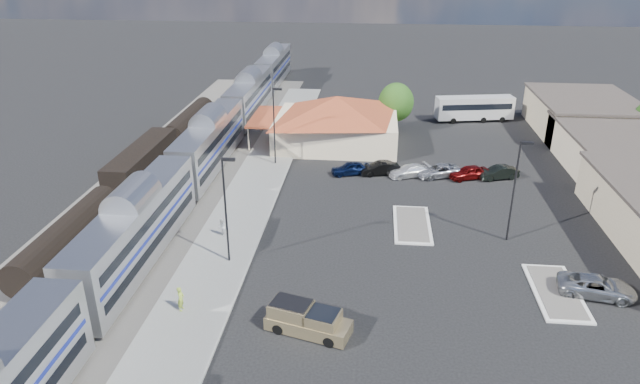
# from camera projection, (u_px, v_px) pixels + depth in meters

# --- Properties ---
(ground) EXTENTS (280.00, 280.00, 0.00)m
(ground) POSITION_uv_depth(u_px,v_px,m) (368.00, 233.00, 50.44)
(ground) COLOR black
(ground) RESTS_ON ground
(railbed) EXTENTS (16.00, 100.00, 0.12)m
(railbed) POSITION_uv_depth(u_px,v_px,m) (168.00, 188.00, 59.57)
(railbed) COLOR #4C4944
(railbed) RESTS_ON ground
(platform) EXTENTS (5.50, 92.00, 0.18)m
(platform) POSITION_uv_depth(u_px,v_px,m) (249.00, 199.00, 56.93)
(platform) COLOR gray
(platform) RESTS_ON ground
(passenger_train) EXTENTS (3.00, 104.00, 5.55)m
(passenger_train) POSITION_uv_depth(u_px,v_px,m) (210.00, 144.00, 63.70)
(passenger_train) COLOR silver
(passenger_train) RESTS_ON ground
(freight_cars) EXTENTS (2.80, 46.00, 4.00)m
(freight_cars) POSITION_uv_depth(u_px,v_px,m) (143.00, 166.00, 60.26)
(freight_cars) COLOR black
(freight_cars) RESTS_ON ground
(station_depot) EXTENTS (18.35, 12.24, 6.20)m
(station_depot) POSITION_uv_depth(u_px,v_px,m) (336.00, 120.00, 71.42)
(station_depot) COLOR beige
(station_depot) RESTS_ON ground
(buildings_east) EXTENTS (14.40, 51.40, 4.80)m
(buildings_east) POSITION_uv_depth(u_px,v_px,m) (637.00, 163.00, 60.02)
(buildings_east) COLOR #C6B28C
(buildings_east) RESTS_ON ground
(traffic_island_south) EXTENTS (3.30, 7.50, 0.21)m
(traffic_island_south) POSITION_uv_depth(u_px,v_px,m) (412.00, 224.00, 51.86)
(traffic_island_south) COLOR silver
(traffic_island_south) RESTS_ON ground
(traffic_island_north) EXTENTS (3.30, 7.50, 0.21)m
(traffic_island_north) POSITION_uv_depth(u_px,v_px,m) (556.00, 292.00, 41.86)
(traffic_island_north) COLOR silver
(traffic_island_north) RESTS_ON ground
(lamp_plat_s) EXTENTS (1.08, 0.25, 9.00)m
(lamp_plat_s) POSITION_uv_depth(u_px,v_px,m) (226.00, 202.00, 43.79)
(lamp_plat_s) COLOR black
(lamp_plat_s) RESTS_ON ground
(lamp_plat_n) EXTENTS (1.08, 0.25, 9.00)m
(lamp_plat_n) POSITION_uv_depth(u_px,v_px,m) (275.00, 120.00, 63.81)
(lamp_plat_n) COLOR black
(lamp_plat_n) RESTS_ON ground
(lamp_lot) EXTENTS (1.08, 0.25, 9.00)m
(lamp_lot) POSITION_uv_depth(u_px,v_px,m) (516.00, 183.00, 47.20)
(lamp_lot) COLOR black
(lamp_lot) RESTS_ON ground
(tree_depot) EXTENTS (4.71, 4.71, 6.63)m
(tree_depot) POSITION_uv_depth(u_px,v_px,m) (396.00, 102.00, 75.85)
(tree_depot) COLOR #382314
(tree_depot) RESTS_ON ground
(pickup_truck) EXTENTS (5.94, 3.49, 1.93)m
(pickup_truck) POSITION_uv_depth(u_px,v_px,m) (308.00, 320.00, 37.41)
(pickup_truck) COLOR #9A875E
(pickup_truck) RESTS_ON ground
(suv) EXTENTS (5.78, 3.38, 1.51)m
(suv) POSITION_uv_depth(u_px,v_px,m) (597.00, 286.00, 41.37)
(suv) COLOR #A6A9AE
(suv) RESTS_ON ground
(coach_bus) EXTENTS (11.19, 4.35, 3.51)m
(coach_bus) POSITION_uv_depth(u_px,v_px,m) (474.00, 107.00, 81.10)
(coach_bus) COLOR white
(coach_bus) RESTS_ON ground
(person_a) EXTENTS (0.44, 0.66, 1.82)m
(person_a) POSITION_uv_depth(u_px,v_px,m) (181.00, 299.00, 39.37)
(person_a) COLOR #B7D642
(person_a) RESTS_ON platform
(person_b) EXTENTS (0.84, 0.94, 1.59)m
(person_b) POSITION_uv_depth(u_px,v_px,m) (222.00, 227.00, 49.43)
(person_b) COLOR white
(person_b) RESTS_ON platform
(parked_car_a) EXTENTS (4.62, 2.87, 1.47)m
(parked_car_a) POSITION_uv_depth(u_px,v_px,m) (351.00, 168.00, 62.88)
(parked_car_a) COLOR #0B173B
(parked_car_a) RESTS_ON ground
(parked_car_b) EXTENTS (4.64, 2.64, 1.45)m
(parked_car_b) POSITION_uv_depth(u_px,v_px,m) (380.00, 168.00, 62.88)
(parked_car_b) COLOR black
(parked_car_b) RESTS_ON ground
(parked_car_c) EXTENTS (4.91, 3.44, 1.32)m
(parked_car_c) POSITION_uv_depth(u_px,v_px,m) (409.00, 171.00, 62.34)
(parked_car_c) COLOR white
(parked_car_c) RESTS_ON ground
(parked_car_d) EXTENTS (5.51, 3.91, 1.39)m
(parked_car_d) POSITION_uv_depth(u_px,v_px,m) (438.00, 171.00, 62.31)
(parked_car_d) COLOR #9A9CA2
(parked_car_d) RESTS_ON ground
(parked_car_e) EXTENTS (4.67, 3.17, 1.48)m
(parked_car_e) POSITION_uv_depth(u_px,v_px,m) (469.00, 172.00, 61.74)
(parked_car_e) COLOR #690B0B
(parked_car_e) RESTS_ON ground
(parked_car_f) EXTENTS (4.62, 2.84, 1.44)m
(parked_car_f) POSITION_uv_depth(u_px,v_px,m) (498.00, 173.00, 61.73)
(parked_car_f) COLOR black
(parked_car_f) RESTS_ON ground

